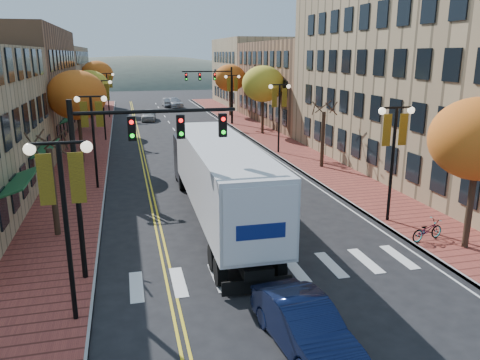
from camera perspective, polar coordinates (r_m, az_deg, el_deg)
ground at (r=17.76m, az=6.25°, el=-13.76°), size 200.00×200.00×0.00m
sidewalk_left at (r=47.93m, az=-17.87°, el=4.23°), size 4.00×85.00×0.15m
sidewalk_right at (r=49.96m, az=3.23°, el=5.35°), size 4.00×85.00×0.15m
building_left_mid at (r=51.92m, az=-27.09°, el=10.15°), size 12.00×24.00×11.00m
building_left_far at (r=76.50m, az=-22.96°, el=11.14°), size 12.00×26.00×9.50m
building_right_near at (r=38.88m, az=24.89°, el=12.23°), size 15.00×28.00×15.00m
building_right_mid at (r=61.54m, az=9.30°, el=11.65°), size 15.00×24.00×10.00m
building_right_far at (r=82.19m, az=3.19°, el=13.00°), size 15.00×20.00×11.00m
tree_left_a at (r=23.66m, az=-21.79°, el=-1.42°), size 0.28×0.28×4.20m
tree_left_b at (r=38.82m, az=-19.26°, el=9.72°), size 4.48×4.48×7.21m
tree_left_c at (r=54.76m, az=-17.83°, el=10.78°), size 4.16×4.16×6.69m
tree_left_d at (r=72.68m, az=-17.02°, el=12.18°), size 4.61×4.61×7.42m
tree_right_a at (r=22.30m, az=27.12°, el=4.44°), size 4.16×4.16×6.69m
tree_right_b at (r=36.20m, az=10.04°, el=4.88°), size 0.28×0.28×4.20m
tree_right_c at (r=50.77m, az=2.82°, el=11.62°), size 4.48×4.48×7.21m
tree_right_d at (r=66.24m, az=-1.24°, el=12.32°), size 4.35×4.35×7.00m
lamp_left_a at (r=15.28m, az=-20.71°, el=-2.07°), size 1.96×0.36×6.05m
lamp_left_b at (r=30.90m, az=-17.53°, el=6.52°), size 1.96×0.36×6.05m
lamp_left_c at (r=48.77m, az=-16.39°, el=9.53°), size 1.96×0.36×6.05m
lamp_left_d at (r=66.71m, az=-15.86°, el=10.93°), size 1.96×0.36×6.05m
lamp_right_a at (r=24.70m, az=18.26°, el=4.44°), size 1.96×0.36×6.05m
lamp_right_b at (r=40.91m, az=4.82°, el=9.12°), size 1.96×0.36×6.05m
lamp_right_c at (r=58.18m, az=-0.94°, el=10.95°), size 1.96×0.36×6.05m
traffic_mast_near at (r=17.91m, az=-13.44°, el=3.02°), size 6.10×0.35×7.00m
traffic_mast_far at (r=57.72m, az=-2.94°, el=11.52°), size 6.10×0.34×7.00m
semi_truck at (r=24.26m, az=-2.93°, el=0.87°), size 3.08×17.71×4.42m
navy_sedan at (r=14.63m, az=7.90°, el=-17.17°), size 2.16×4.85×1.55m
black_suv at (r=26.58m, az=-0.14°, el=-2.13°), size 2.76×5.00×1.33m
car_far_white at (r=63.38m, az=-11.09°, el=7.80°), size 2.25×4.60×1.51m
car_far_silver at (r=79.21m, az=-8.01°, el=9.35°), size 2.77×5.40×1.50m
car_far_oncoming at (r=79.90m, az=-8.85°, el=9.33°), size 1.68×4.31×1.40m
bicycle at (r=23.49m, az=21.86°, el=-5.70°), size 1.95×1.07×0.97m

